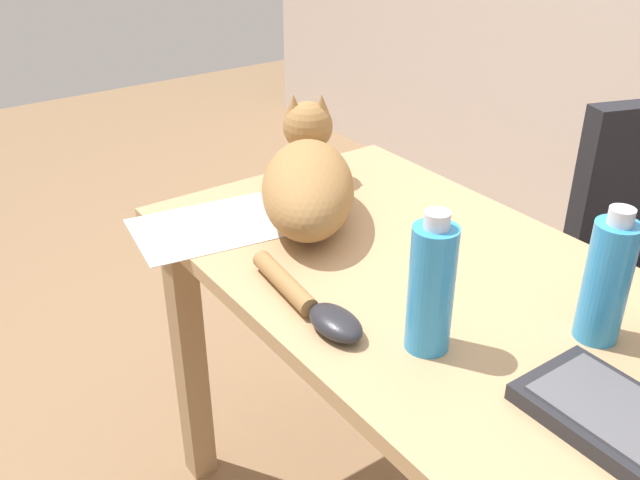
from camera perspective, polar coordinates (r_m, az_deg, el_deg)
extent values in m
cube|color=tan|center=(1.17, 14.57, -6.92)|extent=(1.45, 0.64, 0.03)
cube|color=#977752|center=(1.69, -10.42, -9.35)|extent=(0.06, 0.06, 0.70)
cube|color=#977752|center=(1.92, 3.69, -3.93)|extent=(0.06, 0.06, 0.70)
cylinder|color=black|center=(2.05, 23.96, -16.06)|extent=(0.48, 0.48, 0.04)
ellipsoid|color=olive|center=(1.39, -0.98, 4.24)|extent=(0.40, 0.35, 0.15)
sphere|color=olive|center=(1.57, -0.98, 9.11)|extent=(0.11, 0.11, 0.11)
cone|color=olive|center=(1.55, -2.14, 10.82)|extent=(0.04, 0.04, 0.04)
cone|color=olive|center=(1.55, 0.14, 10.84)|extent=(0.04, 0.04, 0.04)
cylinder|color=olive|center=(1.19, -2.91, -3.38)|extent=(0.18, 0.05, 0.03)
ellipsoid|color=#232328|center=(1.09, 1.25, -6.66)|extent=(0.11, 0.06, 0.04)
cube|color=white|center=(1.42, -8.80, 1.08)|extent=(0.25, 0.32, 0.00)
cylinder|color=#2D8CD1|center=(1.12, 22.02, -3.18)|extent=(0.07, 0.07, 0.19)
cylinder|color=silver|center=(1.07, 23.06, 1.76)|extent=(0.04, 0.04, 0.02)
cylinder|color=#2D8CD1|center=(1.03, 8.91, -3.95)|extent=(0.07, 0.07, 0.20)
cylinder|color=silver|center=(0.98, 9.40, 1.60)|extent=(0.04, 0.04, 0.02)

